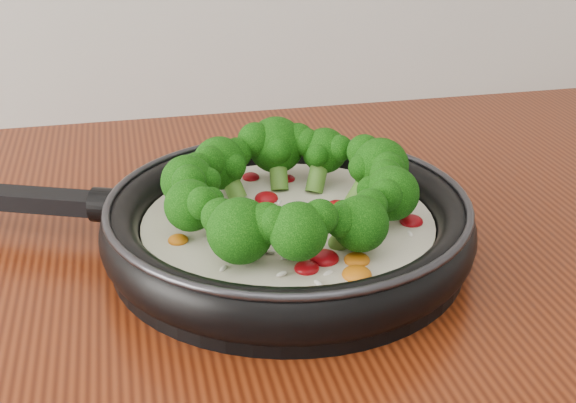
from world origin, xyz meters
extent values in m
cylinder|color=black|center=(0.13, 1.10, 0.91)|extent=(0.39, 0.39, 0.01)
torus|color=black|center=(0.13, 1.10, 0.93)|extent=(0.41, 0.41, 0.03)
torus|color=#2D2D33|center=(0.13, 1.10, 0.95)|extent=(0.40, 0.40, 0.01)
cube|color=black|center=(-0.09, 1.19, 0.93)|extent=(0.18, 0.09, 0.02)
cylinder|color=black|center=(-0.02, 1.16, 0.93)|extent=(0.04, 0.04, 0.03)
cylinder|color=beige|center=(0.13, 1.10, 0.92)|extent=(0.32, 0.32, 0.02)
ellipsoid|color=maroon|center=(0.08, 1.10, 0.93)|extent=(0.02, 0.02, 0.01)
ellipsoid|color=maroon|center=(0.09, 1.11, 0.93)|extent=(0.02, 0.02, 0.01)
ellipsoid|color=#D0660D|center=(0.15, 1.09, 0.93)|extent=(0.03, 0.03, 0.01)
ellipsoid|color=maroon|center=(0.12, 1.14, 0.93)|extent=(0.03, 0.03, 0.01)
ellipsoid|color=maroon|center=(0.18, 1.11, 0.93)|extent=(0.03, 0.03, 0.01)
ellipsoid|color=#D0660D|center=(0.16, 1.10, 0.93)|extent=(0.03, 0.03, 0.01)
ellipsoid|color=maroon|center=(0.13, 1.01, 0.93)|extent=(0.03, 0.03, 0.01)
ellipsoid|color=maroon|center=(0.15, 1.18, 0.93)|extent=(0.02, 0.02, 0.01)
ellipsoid|color=#D0660D|center=(0.16, 1.08, 0.93)|extent=(0.02, 0.02, 0.01)
ellipsoid|color=maroon|center=(0.10, 1.05, 0.93)|extent=(0.02, 0.02, 0.01)
ellipsoid|color=maroon|center=(0.14, 1.10, 0.93)|extent=(0.02, 0.02, 0.01)
ellipsoid|color=#D0660D|center=(0.17, 1.02, 0.93)|extent=(0.02, 0.02, 0.01)
ellipsoid|color=maroon|center=(0.15, 1.03, 0.93)|extent=(0.03, 0.03, 0.01)
ellipsoid|color=maroon|center=(0.23, 1.07, 0.93)|extent=(0.03, 0.03, 0.01)
ellipsoid|color=#D0660D|center=(0.16, 1.00, 0.93)|extent=(0.03, 0.03, 0.01)
ellipsoid|color=maroon|center=(0.20, 1.10, 0.93)|extent=(0.02, 0.02, 0.01)
ellipsoid|color=maroon|center=(0.12, 1.19, 0.93)|extent=(0.02, 0.02, 0.01)
ellipsoid|color=#D0660D|center=(0.04, 1.08, 0.93)|extent=(0.02, 0.02, 0.01)
ellipsoid|color=white|center=(0.14, 1.11, 0.93)|extent=(0.01, 0.01, 0.00)
ellipsoid|color=white|center=(0.22, 1.13, 0.93)|extent=(0.01, 0.01, 0.00)
ellipsoid|color=white|center=(0.13, 1.13, 0.93)|extent=(0.01, 0.01, 0.00)
ellipsoid|color=white|center=(0.13, 0.99, 0.93)|extent=(0.01, 0.01, 0.00)
ellipsoid|color=white|center=(0.11, 1.01, 0.94)|extent=(0.01, 0.01, 0.00)
ellipsoid|color=white|center=(0.12, 1.10, 0.93)|extent=(0.01, 0.01, 0.00)
ellipsoid|color=white|center=(0.07, 1.05, 0.93)|extent=(0.01, 0.01, 0.00)
ellipsoid|color=white|center=(0.11, 1.04, 0.93)|extent=(0.01, 0.01, 0.00)
ellipsoid|color=white|center=(0.09, 1.05, 0.93)|extent=(0.01, 0.01, 0.00)
ellipsoid|color=white|center=(0.15, 1.07, 0.93)|extent=(0.01, 0.01, 0.00)
ellipsoid|color=white|center=(0.22, 1.12, 0.93)|extent=(0.01, 0.01, 0.00)
ellipsoid|color=white|center=(0.14, 1.11, 0.93)|extent=(0.01, 0.01, 0.00)
ellipsoid|color=white|center=(0.13, 1.09, 0.93)|extent=(0.01, 0.01, 0.00)
ellipsoid|color=white|center=(0.14, 1.01, 0.93)|extent=(0.01, 0.01, 0.00)
ellipsoid|color=white|center=(0.23, 1.05, 0.93)|extent=(0.00, 0.01, 0.00)
ellipsoid|color=white|center=(0.07, 1.14, 0.93)|extent=(0.01, 0.01, 0.00)
ellipsoid|color=white|center=(0.21, 1.08, 0.93)|extent=(0.01, 0.01, 0.00)
ellipsoid|color=white|center=(0.13, 1.10, 0.93)|extent=(0.01, 0.01, 0.00)
ellipsoid|color=white|center=(0.07, 1.03, 0.93)|extent=(0.01, 0.01, 0.00)
ellipsoid|color=white|center=(0.13, 1.11, 0.93)|extent=(0.01, 0.01, 0.00)
ellipsoid|color=white|center=(0.14, 1.09, 0.93)|extent=(0.01, 0.01, 0.00)
ellipsoid|color=white|center=(0.15, 1.10, 0.93)|extent=(0.01, 0.01, 0.00)
ellipsoid|color=white|center=(0.12, 1.04, 0.93)|extent=(0.01, 0.01, 0.00)
ellipsoid|color=white|center=(0.04, 1.13, 0.93)|extent=(0.01, 0.01, 0.00)
cylinder|color=#588E2E|center=(0.20, 1.07, 0.95)|extent=(0.04, 0.03, 0.04)
sphere|color=black|center=(0.21, 1.07, 0.96)|extent=(0.06, 0.06, 0.05)
sphere|color=black|center=(0.21, 1.08, 0.97)|extent=(0.04, 0.04, 0.03)
sphere|color=black|center=(0.20, 1.05, 0.97)|extent=(0.03, 0.03, 0.03)
sphere|color=black|center=(0.20, 1.07, 0.97)|extent=(0.03, 0.03, 0.02)
cylinder|color=#588E2E|center=(0.20, 1.11, 0.95)|extent=(0.04, 0.02, 0.04)
sphere|color=black|center=(0.22, 1.12, 0.97)|extent=(0.07, 0.07, 0.05)
sphere|color=black|center=(0.21, 1.13, 0.98)|extent=(0.04, 0.04, 0.03)
sphere|color=black|center=(0.22, 1.10, 0.97)|extent=(0.04, 0.04, 0.03)
sphere|color=black|center=(0.20, 1.11, 0.97)|extent=(0.03, 0.03, 0.03)
cylinder|color=#588E2E|center=(0.17, 1.16, 0.95)|extent=(0.03, 0.04, 0.04)
sphere|color=black|center=(0.18, 1.17, 0.96)|extent=(0.06, 0.06, 0.04)
sphere|color=black|center=(0.17, 1.17, 0.97)|extent=(0.03, 0.03, 0.03)
sphere|color=black|center=(0.19, 1.16, 0.97)|extent=(0.03, 0.03, 0.02)
sphere|color=black|center=(0.17, 1.16, 0.97)|extent=(0.03, 0.03, 0.02)
cylinder|color=#588E2E|center=(0.14, 1.17, 0.95)|extent=(0.02, 0.04, 0.04)
sphere|color=black|center=(0.14, 1.19, 0.97)|extent=(0.07, 0.07, 0.05)
sphere|color=black|center=(0.12, 1.18, 0.98)|extent=(0.04, 0.04, 0.03)
sphere|color=black|center=(0.16, 1.18, 0.97)|extent=(0.04, 0.04, 0.03)
sphere|color=black|center=(0.14, 1.17, 0.97)|extent=(0.03, 0.03, 0.03)
cylinder|color=#588E2E|center=(0.09, 1.16, 0.95)|extent=(0.03, 0.03, 0.03)
sphere|color=black|center=(0.09, 1.17, 0.96)|extent=(0.06, 0.06, 0.05)
sphere|color=black|center=(0.07, 1.15, 0.97)|extent=(0.04, 0.04, 0.03)
sphere|color=black|center=(0.10, 1.18, 0.97)|extent=(0.04, 0.04, 0.03)
sphere|color=black|center=(0.10, 1.15, 0.96)|extent=(0.03, 0.03, 0.02)
cylinder|color=#588E2E|center=(0.07, 1.12, 0.95)|extent=(0.04, 0.03, 0.04)
sphere|color=black|center=(0.05, 1.13, 0.96)|extent=(0.06, 0.06, 0.05)
sphere|color=black|center=(0.05, 1.11, 0.97)|extent=(0.04, 0.04, 0.03)
sphere|color=black|center=(0.06, 1.14, 0.97)|extent=(0.03, 0.03, 0.03)
sphere|color=black|center=(0.07, 1.12, 0.97)|extent=(0.03, 0.03, 0.02)
cylinder|color=#588E2E|center=(0.07, 1.09, 0.95)|extent=(0.03, 0.02, 0.03)
sphere|color=black|center=(0.05, 1.09, 0.96)|extent=(0.05, 0.05, 0.04)
sphere|color=black|center=(0.06, 1.07, 0.97)|extent=(0.03, 0.03, 0.03)
sphere|color=black|center=(0.05, 1.10, 0.97)|extent=(0.03, 0.03, 0.02)
sphere|color=black|center=(0.07, 1.09, 0.96)|extent=(0.03, 0.03, 0.02)
cylinder|color=#588E2E|center=(0.09, 1.05, 0.95)|extent=(0.03, 0.03, 0.03)
sphere|color=black|center=(0.08, 1.03, 0.96)|extent=(0.07, 0.07, 0.05)
sphere|color=black|center=(0.10, 1.03, 0.97)|extent=(0.04, 0.04, 0.03)
sphere|color=black|center=(0.07, 1.05, 0.97)|extent=(0.04, 0.04, 0.03)
sphere|color=black|center=(0.09, 1.05, 0.96)|extent=(0.03, 0.03, 0.03)
cylinder|color=#588E2E|center=(0.12, 1.03, 0.95)|extent=(0.02, 0.04, 0.04)
sphere|color=black|center=(0.12, 1.01, 0.97)|extent=(0.06, 0.06, 0.04)
sphere|color=black|center=(0.14, 1.02, 0.98)|extent=(0.04, 0.04, 0.03)
sphere|color=black|center=(0.11, 1.02, 0.97)|extent=(0.03, 0.03, 0.03)
sphere|color=black|center=(0.12, 1.03, 0.97)|extent=(0.03, 0.03, 0.02)
cylinder|color=#588E2E|center=(0.17, 1.04, 0.95)|extent=(0.03, 0.03, 0.03)
sphere|color=black|center=(0.17, 1.03, 0.96)|extent=(0.06, 0.06, 0.04)
sphere|color=black|center=(0.18, 1.04, 0.97)|extent=(0.04, 0.04, 0.03)
sphere|color=black|center=(0.16, 1.02, 0.97)|extent=(0.03, 0.03, 0.03)
sphere|color=black|center=(0.16, 1.04, 0.96)|extent=(0.03, 0.03, 0.02)
camera|label=1|loc=(0.01, 0.54, 1.22)|focal=47.05mm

